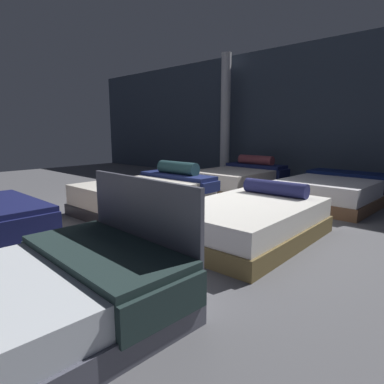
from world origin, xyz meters
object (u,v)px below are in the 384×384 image
at_px(support_pillar, 225,118).
at_px(bed_4, 239,179).
at_px(bed_3, 248,221).
at_px(bed_1, 22,306).
at_px(bed_5, 335,191).
at_px(bed_2, 147,195).

bearing_deg(support_pillar, bed_4, -42.19).
bearing_deg(bed_3, bed_4, 125.08).
height_order(bed_1, bed_4, bed_1).
bearing_deg(bed_1, bed_5, 91.85).
bearing_deg(bed_4, bed_1, -68.66).
bearing_deg(bed_2, bed_4, 89.12).
height_order(bed_2, bed_4, bed_2).
xyz_separation_m(bed_1, bed_2, (-2.20, 2.87, 0.04)).
distance_m(bed_1, bed_3, 2.80).
bearing_deg(bed_5, bed_3, -90.27).
bearing_deg(support_pillar, bed_2, -70.61).
bearing_deg(bed_4, bed_5, -0.00).
height_order(bed_1, bed_2, bed_1).
bearing_deg(bed_5, bed_2, -127.56).
relative_size(bed_1, bed_2, 1.03).
bearing_deg(bed_2, bed_5, 50.64).
height_order(bed_3, support_pillar, support_pillar).
height_order(bed_1, support_pillar, support_pillar).
distance_m(bed_2, bed_3, 2.14).
distance_m(bed_3, bed_4, 3.54).
relative_size(bed_1, support_pillar, 0.63).
bearing_deg(support_pillar, bed_5, -19.84).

